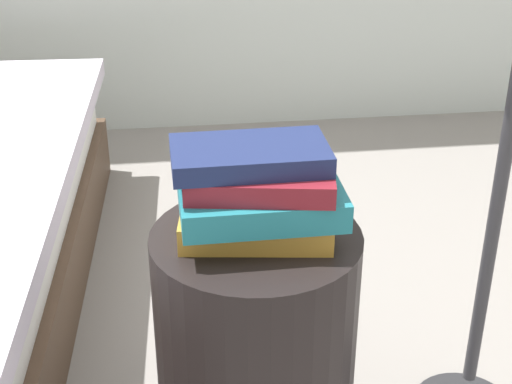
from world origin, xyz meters
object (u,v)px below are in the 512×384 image
object	(u,v)px
book_ochre	(254,224)
book_navy	(249,154)
book_teal	(261,201)
side_table	(256,356)
book_maroon	(261,178)

from	to	relation	value
book_ochre	book_navy	bearing A→B (deg)	148.49
book_navy	book_teal	bearing A→B (deg)	-37.63
book_navy	side_table	bearing A→B (deg)	-24.57
book_teal	book_navy	bearing A→B (deg)	142.45
book_maroon	side_table	bearing A→B (deg)	133.85
book_ochre	book_teal	bearing A→B (deg)	-27.91
book_maroon	book_navy	world-z (taller)	book_navy
side_table	book_ochre	xyz separation A→B (m)	(-0.00, -0.00, 0.31)
book_teal	book_maroon	size ratio (longest dim) A/B	1.13
book_ochre	book_teal	distance (m)	0.06
book_teal	book_navy	size ratio (longest dim) A/B	1.06
book_ochre	side_table	bearing A→B (deg)	17.05
book_teal	book_ochre	bearing A→B (deg)	143.80
book_maroon	book_navy	size ratio (longest dim) A/B	0.94
side_table	book_teal	bearing A→B (deg)	-50.01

